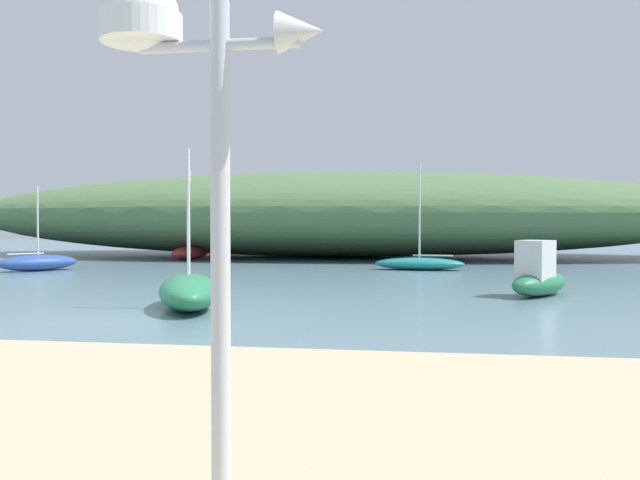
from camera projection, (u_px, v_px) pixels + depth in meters
The scene contains 8 objects.
ground_plane at pixel (121, 320), 13.67m from camera, with size 120.00×120.00×0.00m, color slate.
distant_hill at pixel (332, 215), 39.80m from camera, with size 45.52×15.30×4.93m, color #517547.
mast_structure at pixel (174, 74), 4.05m from camera, with size 1.37×0.49×3.28m.
motorboat_near_shore at pixel (538, 276), 18.11m from camera, with size 2.27×2.84×1.52m.
sailboat_east_reach at pixel (38, 262), 27.61m from camera, with size 2.85×3.31×3.52m.
sailboat_off_point at pixel (419, 263), 28.12m from camera, with size 3.81×1.57×4.48m.
sailboat_centre_water at pixel (189, 291), 15.47m from camera, with size 2.58×4.03×3.69m.
sailboat_far_left at pixel (190, 252), 36.20m from camera, with size 1.49×4.01×4.81m.
Camera 1 is at (6.12, -12.83, 1.99)m, focal length 37.65 mm.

